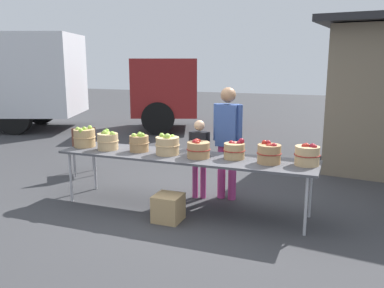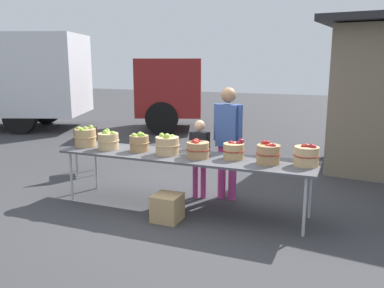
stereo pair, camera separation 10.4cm
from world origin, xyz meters
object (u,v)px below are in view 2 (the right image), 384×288
(folding_chair, at_px, (86,146))
(market_table, at_px, (184,158))
(apple_basket_red_0, at_px, (198,149))
(apple_basket_red_2, at_px, (268,154))
(vendor_adult, at_px, (228,135))
(apple_basket_red_1, at_px, (234,150))
(produce_crate, at_px, (167,208))
(apple_basket_green_2, at_px, (139,142))
(apple_basket_green_1, at_px, (108,140))
(box_truck, at_px, (48,78))
(apple_basket_green_3, at_px, (167,145))
(child_customer, at_px, (199,153))
(apple_basket_green_0, at_px, (85,137))
(apple_basket_red_3, at_px, (307,155))

(folding_chair, bearing_deg, market_table, 116.98)
(apple_basket_red_0, xyz_separation_m, folding_chair, (-2.51, 0.98, -0.35))
(apple_basket_red_2, bearing_deg, apple_basket_red_0, -177.53)
(vendor_adult, xyz_separation_m, folding_chair, (-2.72, 0.33, -0.45))
(apple_basket_red_1, distance_m, produce_crate, 1.12)
(apple_basket_red_0, bearing_deg, apple_basket_green_2, 176.34)
(apple_basket_green_1, distance_m, apple_basket_green_2, 0.48)
(apple_basket_red_2, height_order, produce_crate, apple_basket_red_2)
(market_table, relative_size, apple_basket_green_1, 11.25)
(apple_basket_green_1, xyz_separation_m, apple_basket_green_2, (0.47, 0.05, -0.00))
(box_truck, bearing_deg, apple_basket_green_2, -59.99)
(apple_basket_green_3, bearing_deg, child_customer, 61.85)
(apple_basket_green_0, distance_m, apple_basket_red_2, 2.72)
(apple_basket_red_2, distance_m, child_customer, 1.22)
(child_customer, bearing_deg, apple_basket_green_0, 2.40)
(apple_basket_green_1, xyz_separation_m, apple_basket_red_1, (1.83, 0.11, -0.02))
(market_table, relative_size, apple_basket_green_2, 12.31)
(apple_basket_red_0, bearing_deg, vendor_adult, 72.80)
(produce_crate, bearing_deg, apple_basket_green_2, 143.80)
(apple_basket_green_3, height_order, folding_chair, apple_basket_green_3)
(apple_basket_green_0, xyz_separation_m, box_truck, (-4.77, 4.69, 0.60))
(market_table, distance_m, apple_basket_red_3, 1.59)
(market_table, xyz_separation_m, box_truck, (-6.35, 4.70, 0.77))
(apple_basket_red_3, bearing_deg, apple_basket_red_1, 179.62)
(apple_basket_red_0, bearing_deg, produce_crate, -120.90)
(apple_basket_red_2, relative_size, produce_crate, 0.90)
(apple_basket_green_0, xyz_separation_m, apple_basket_green_1, (0.43, -0.05, -0.01))
(market_table, bearing_deg, apple_basket_green_1, -178.16)
(produce_crate, bearing_deg, box_truck, 140.78)
(apple_basket_green_3, relative_size, apple_basket_red_1, 1.16)
(apple_basket_green_2, bearing_deg, apple_basket_red_0, -3.66)
(vendor_adult, bearing_deg, apple_basket_green_0, 20.70)
(apple_basket_red_3, relative_size, produce_crate, 0.92)
(vendor_adult, xyz_separation_m, child_customer, (-0.39, -0.12, -0.28))
(apple_basket_red_0, distance_m, vendor_adult, 0.70)
(apple_basket_green_1, distance_m, apple_basket_red_3, 2.74)
(apple_basket_green_2, relative_size, vendor_adult, 0.17)
(apple_basket_green_3, relative_size, folding_chair, 0.39)
(folding_chair, bearing_deg, apple_basket_green_0, 86.51)
(market_table, xyz_separation_m, vendor_adult, (0.42, 0.62, 0.24))
(apple_basket_red_1, distance_m, apple_basket_red_2, 0.47)
(apple_basket_green_1, relative_size, produce_crate, 0.91)
(apple_basket_green_1, relative_size, apple_basket_green_3, 0.93)
(market_table, height_order, folding_chair, folding_chair)
(apple_basket_red_0, bearing_deg, apple_basket_red_2, 2.47)
(apple_basket_green_1, relative_size, apple_basket_red_0, 0.99)
(apple_basket_red_3, height_order, produce_crate, apple_basket_red_3)
(box_truck, bearing_deg, market_table, -56.94)
(vendor_adult, relative_size, box_truck, 0.20)
(market_table, height_order, apple_basket_red_2, apple_basket_red_2)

